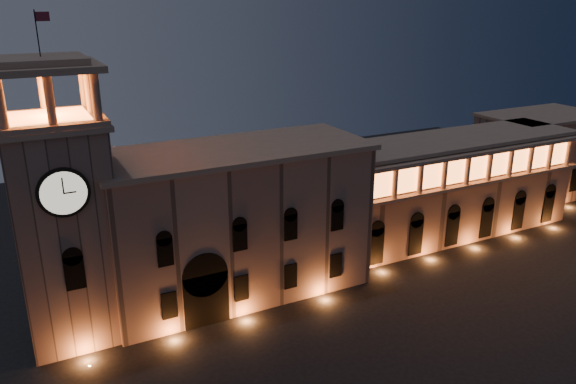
{
  "coord_description": "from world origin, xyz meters",
  "views": [
    {
      "loc": [
        -24.07,
        -34.53,
        33.47
      ],
      "look_at": [
        1.71,
        16.0,
        13.64
      ],
      "focal_mm": 35.0,
      "sensor_mm": 36.0,
      "label": 1
    }
  ],
  "objects": [
    {
      "name": "clock_tower",
      "position": [
        -20.5,
        20.98,
        12.5
      ],
      "size": [
        9.8,
        9.8,
        32.4
      ],
      "color": "#896759",
      "rests_on": "ground"
    },
    {
      "name": "secondary_building",
      "position": [
        58.0,
        30.0,
        7.0
      ],
      "size": [
        20.0,
        12.0,
        14.0
      ],
      "primitive_type": "cube",
      "color": "#846254",
      "rests_on": "ground"
    },
    {
      "name": "government_building",
      "position": [
        -2.08,
        21.93,
        8.77
      ],
      "size": [
        30.8,
        12.8,
        17.6
      ],
      "color": "#896759",
      "rests_on": "ground"
    },
    {
      "name": "colonnade_wing",
      "position": [
        32.0,
        23.92,
        7.33
      ],
      "size": [
        40.6,
        11.5,
        14.5
      ],
      "color": "#846254",
      "rests_on": "ground"
    }
  ]
}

